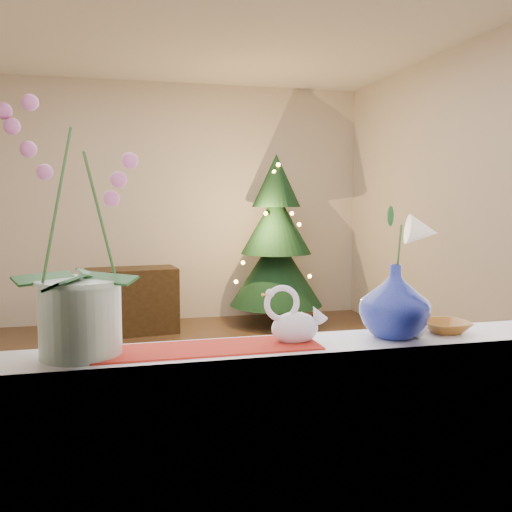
{
  "coord_description": "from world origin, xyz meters",
  "views": [
    {
      "loc": [
        -0.66,
        -4.08,
        1.38
      ],
      "look_at": [
        0.02,
        -1.4,
        1.11
      ],
      "focal_mm": 40.0,
      "sensor_mm": 36.0,
      "label": 1
    }
  ],
  "objects_px": {
    "amber_dish": "(445,327)",
    "xmas_tree": "(276,240)",
    "orchid_pot": "(77,228)",
    "paperweight": "(416,327)",
    "swan": "(295,316)",
    "blue_vase": "(395,296)",
    "side_table": "(132,301)"
  },
  "relations": [
    {
      "from": "swan",
      "to": "amber_dish",
      "type": "bearing_deg",
      "value": -5.78
    },
    {
      "from": "blue_vase",
      "to": "paperweight",
      "type": "relative_size",
      "value": 3.8
    },
    {
      "from": "orchid_pot",
      "to": "paperweight",
      "type": "bearing_deg",
      "value": -2.32
    },
    {
      "from": "swan",
      "to": "xmas_tree",
      "type": "xyz_separation_m",
      "value": [
        1.19,
        4.31,
        -0.07
      ]
    },
    {
      "from": "paperweight",
      "to": "blue_vase",
      "type": "bearing_deg",
      "value": 155.14
    },
    {
      "from": "swan",
      "to": "xmas_tree",
      "type": "relative_size",
      "value": 0.11
    },
    {
      "from": "orchid_pot",
      "to": "side_table",
      "type": "bearing_deg",
      "value": 86.15
    },
    {
      "from": "side_table",
      "to": "xmas_tree",
      "type": "bearing_deg",
      "value": -4.19
    },
    {
      "from": "paperweight",
      "to": "xmas_tree",
      "type": "relative_size",
      "value": 0.04
    },
    {
      "from": "swan",
      "to": "side_table",
      "type": "bearing_deg",
      "value": 87.94
    },
    {
      "from": "blue_vase",
      "to": "side_table",
      "type": "bearing_deg",
      "value": 99.67
    },
    {
      "from": "paperweight",
      "to": "swan",
      "type": "bearing_deg",
      "value": 175.46
    },
    {
      "from": "swan",
      "to": "blue_vase",
      "type": "height_order",
      "value": "blue_vase"
    },
    {
      "from": "xmas_tree",
      "to": "side_table",
      "type": "xyz_separation_m",
      "value": [
        -1.57,
        -0.05,
        -0.6
      ]
    },
    {
      "from": "swan",
      "to": "orchid_pot",
      "type": "bearing_deg",
      "value": 171.98
    },
    {
      "from": "orchid_pot",
      "to": "blue_vase",
      "type": "xyz_separation_m",
      "value": [
        1.01,
        -0.01,
        -0.24
      ]
    },
    {
      "from": "orchid_pot",
      "to": "blue_vase",
      "type": "relative_size",
      "value": 2.68
    },
    {
      "from": "amber_dish",
      "to": "xmas_tree",
      "type": "bearing_deg",
      "value": 81.54
    },
    {
      "from": "swan",
      "to": "xmas_tree",
      "type": "height_order",
      "value": "xmas_tree"
    },
    {
      "from": "blue_vase",
      "to": "amber_dish",
      "type": "bearing_deg",
      "value": 4.38
    },
    {
      "from": "orchid_pot",
      "to": "xmas_tree",
      "type": "relative_size",
      "value": 0.4
    },
    {
      "from": "swan",
      "to": "side_table",
      "type": "height_order",
      "value": "swan"
    },
    {
      "from": "blue_vase",
      "to": "paperweight",
      "type": "bearing_deg",
      "value": -24.86
    },
    {
      "from": "amber_dish",
      "to": "xmas_tree",
      "type": "height_order",
      "value": "xmas_tree"
    },
    {
      "from": "orchid_pot",
      "to": "paperweight",
      "type": "relative_size",
      "value": 10.17
    },
    {
      "from": "amber_dish",
      "to": "swan",
      "type": "bearing_deg",
      "value": -178.68
    },
    {
      "from": "side_table",
      "to": "orchid_pot",
      "type": "bearing_deg",
      "value": -99.95
    },
    {
      "from": "paperweight",
      "to": "side_table",
      "type": "distance_m",
      "value": 4.41
    },
    {
      "from": "xmas_tree",
      "to": "side_table",
      "type": "relative_size",
      "value": 2.08
    },
    {
      "from": "swan",
      "to": "blue_vase",
      "type": "distance_m",
      "value": 0.35
    },
    {
      "from": "orchid_pot",
      "to": "swan",
      "type": "distance_m",
      "value": 0.72
    },
    {
      "from": "paperweight",
      "to": "side_table",
      "type": "height_order",
      "value": "paperweight"
    }
  ]
}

